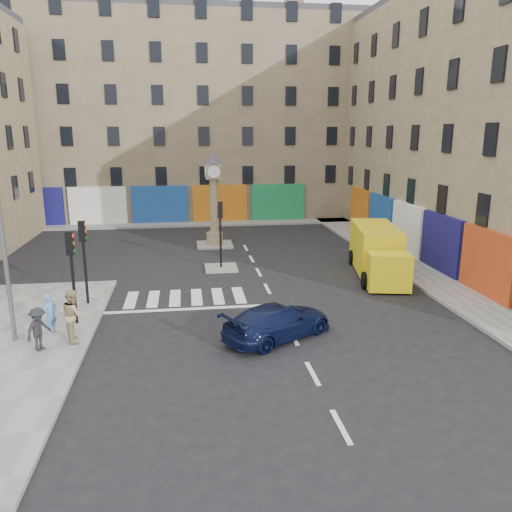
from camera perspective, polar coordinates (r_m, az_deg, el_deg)
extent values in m
plane|color=black|center=(20.99, 3.08, -7.07)|extent=(120.00, 120.00, 0.00)
cube|color=gray|center=(32.65, 14.80, 0.32)|extent=(2.60, 30.00, 0.15)
cube|color=gray|center=(42.08, -8.13, 3.65)|extent=(32.00, 2.40, 0.15)
cube|color=gray|center=(28.28, -4.01, -1.36)|extent=(1.80, 1.80, 0.12)
cube|color=gray|center=(34.09, -4.74, 1.29)|extent=(2.40, 2.40, 0.12)
cube|color=tan|center=(34.76, 25.55, 13.45)|extent=(10.00, 30.00, 16.00)
cube|color=#8A755C|center=(47.22, -8.51, 15.03)|extent=(32.00, 10.00, 17.00)
cylinder|color=black|center=(20.80, -20.08, -3.61)|extent=(0.12, 0.12, 2.80)
cube|color=black|center=(20.34, -20.52, 1.36)|extent=(0.28, 0.22, 0.90)
cylinder|color=black|center=(23.05, -18.90, -1.83)|extent=(0.12, 0.12, 2.80)
cube|color=black|center=(22.64, -19.26, 2.68)|extent=(0.28, 0.22, 0.90)
cylinder|color=black|center=(27.93, -4.06, 1.53)|extent=(0.12, 0.12, 2.80)
cube|color=black|center=(27.59, -4.13, 5.28)|extent=(0.28, 0.22, 0.90)
cylinder|color=#595B60|center=(19.40, -27.05, 2.40)|extent=(0.16, 0.16, 8.00)
cylinder|color=tan|center=(33.99, -4.75, 2.04)|extent=(1.10, 1.10, 0.80)
cylinder|color=tan|center=(33.61, -4.83, 5.72)|extent=(0.56, 0.56, 3.60)
cube|color=tan|center=(33.35, -4.91, 9.63)|extent=(1.00, 1.00, 1.00)
cylinder|color=white|center=(32.84, -4.86, 9.56)|extent=(0.80, 0.06, 0.80)
cone|color=#333338|center=(33.30, -4.94, 11.09)|extent=(1.20, 1.20, 0.70)
imported|color=black|center=(18.82, 2.52, -7.47)|extent=(4.78, 3.90, 1.30)
cube|color=yellow|center=(28.37, 13.45, 0.95)|extent=(3.03, 5.37, 2.43)
cube|color=yellow|center=(24.84, 14.94, -1.74)|extent=(2.21, 1.62, 1.79)
cube|color=black|center=(24.68, 15.03, -0.83)|extent=(1.94, 1.27, 0.74)
cylinder|color=black|center=(25.20, 12.32, -2.73)|extent=(0.42, 0.88, 0.84)
cylinder|color=black|center=(25.63, 16.98, -2.75)|extent=(0.42, 0.88, 0.84)
cylinder|color=black|center=(29.62, 10.91, -0.15)|extent=(0.42, 0.88, 0.84)
cylinder|color=black|center=(29.99, 14.91, -0.20)|extent=(0.42, 0.88, 0.84)
imported|color=#5B8CD1|center=(20.28, -22.42, -6.14)|extent=(0.61, 0.67, 1.55)
imported|color=tan|center=(19.27, -20.13, -6.37)|extent=(0.99, 1.12, 1.93)
imported|color=black|center=(18.94, -23.60, -7.66)|extent=(1.02, 1.16, 1.55)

